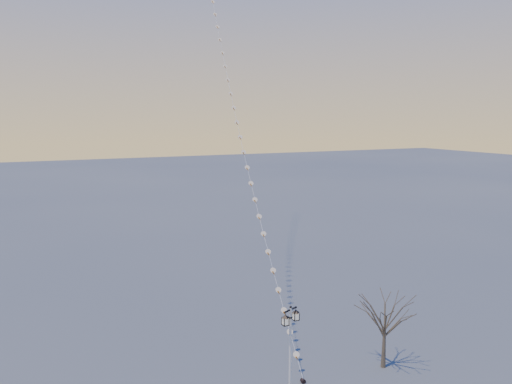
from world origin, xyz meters
TOP-DOWN VIEW (x-y plane):
  - street_lamp at (-0.92, 0.69)m, footprint 1.16×0.74m
  - bare_tree at (5.36, 1.39)m, footprint 2.50×2.50m
  - kite_train at (3.94, 20.47)m, footprint 7.45×37.88m

SIDE VIEW (x-z plane):
  - street_lamp at x=-0.92m, z-range 0.26..5.09m
  - bare_tree at x=5.36m, z-range 0.81..4.96m
  - kite_train at x=3.94m, z-range -0.07..40.68m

